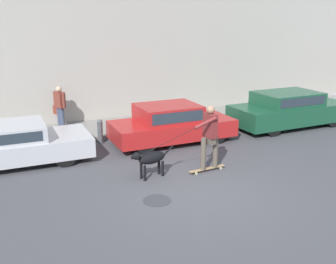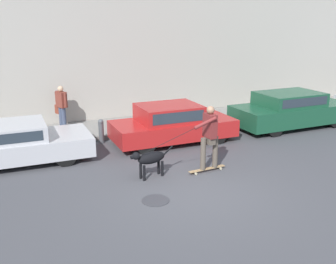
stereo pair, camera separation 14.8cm
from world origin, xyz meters
name	(u,v)px [view 2 (the right image)]	position (x,y,z in m)	size (l,w,h in m)	color
ground_plane	(195,192)	(0.00, 0.00, 0.00)	(36.00, 36.00, 0.00)	#47474C
back_wall	(110,57)	(0.00, 7.24, 2.53)	(32.00, 0.30, 5.05)	#ADA89E
sidewalk_curb	(121,127)	(0.00, 5.96, 0.08)	(30.00, 2.22, 0.16)	gray
parked_car_0	(9,144)	(-3.92, 3.77, 0.57)	(4.41, 1.87, 1.15)	black
parked_car_1	(172,124)	(1.07, 3.77, 0.61)	(4.01, 1.75, 1.27)	black
parked_car_2	(291,110)	(5.97, 3.77, 0.65)	(4.61, 1.91, 1.32)	black
dog	(150,159)	(-0.66, 1.23, 0.52)	(1.25, 0.46, 0.77)	black
skateboarder	(209,135)	(0.93, 1.02, 1.02)	(2.50, 0.59, 1.79)	beige
pedestrian_with_bag	(61,105)	(-2.04, 6.47, 0.98)	(0.39, 0.71, 1.51)	#3D4760
manhole_cover	(156,200)	(-1.03, -0.07, 0.01)	(0.63, 0.63, 0.01)	#38383D
fire_hydrant	(101,131)	(-1.09, 4.60, 0.42)	(0.18, 0.18, 0.81)	#4C5156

